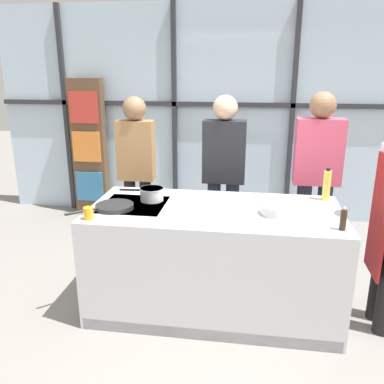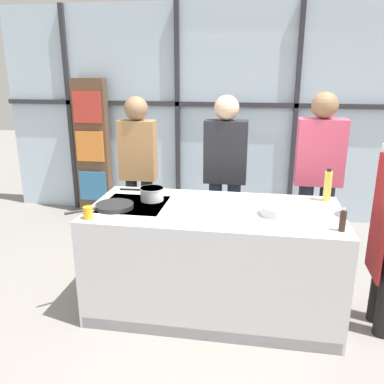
% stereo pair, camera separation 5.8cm
% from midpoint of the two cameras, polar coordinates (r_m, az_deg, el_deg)
% --- Properties ---
extents(ground_plane, '(18.00, 18.00, 0.00)m').
position_cam_midpoint_polar(ground_plane, '(3.72, 3.44, -15.70)').
color(ground_plane, gray).
extents(back_window_wall, '(6.40, 0.10, 2.80)m').
position_cam_midpoint_polar(back_window_wall, '(5.47, 6.41, 10.72)').
color(back_window_wall, silver).
rests_on(back_window_wall, ground_plane).
extents(bookshelf, '(0.46, 0.19, 1.87)m').
position_cam_midpoint_polar(bookshelf, '(5.81, -13.50, 6.06)').
color(bookshelf, brown).
rests_on(bookshelf, ground_plane).
extents(demo_island, '(2.05, 0.96, 0.91)m').
position_cam_midpoint_polar(demo_island, '(3.49, 3.55, -9.42)').
color(demo_island, silver).
rests_on(demo_island, ground_plane).
extents(spectator_far_left, '(0.38, 0.24, 1.73)m').
position_cam_midpoint_polar(spectator_far_left, '(4.33, -7.17, 3.72)').
color(spectator_far_left, black).
rests_on(spectator_far_left, ground_plane).
extents(spectator_center_left, '(0.43, 0.25, 1.75)m').
position_cam_midpoint_polar(spectator_center_left, '(4.17, 5.08, 3.16)').
color(spectator_center_left, '#232838').
rests_on(spectator_center_left, ground_plane).
extents(spectator_center_right, '(0.46, 0.25, 1.79)m').
position_cam_midpoint_polar(spectator_center_right, '(4.20, 17.72, 2.72)').
color(spectator_center_right, '#232838').
rests_on(spectator_center_right, ground_plane).
extents(frying_pan, '(0.47, 0.42, 0.04)m').
position_cam_midpoint_polar(frying_pan, '(3.36, -10.46, -1.94)').
color(frying_pan, '#232326').
rests_on(frying_pan, demo_island).
extents(saucepan, '(0.38, 0.21, 0.11)m').
position_cam_midpoint_polar(saucepan, '(3.50, -5.21, -0.22)').
color(saucepan, silver).
rests_on(saucepan, demo_island).
extents(white_plate, '(0.24, 0.24, 0.01)m').
position_cam_midpoint_polar(white_plate, '(3.46, 11.48, -1.68)').
color(white_plate, white).
rests_on(white_plate, demo_island).
extents(mixing_bowl, '(0.25, 0.25, 0.07)m').
position_cam_midpoint_polar(mixing_bowl, '(3.23, 12.25, -2.49)').
color(mixing_bowl, silver).
rests_on(mixing_bowl, demo_island).
extents(oil_bottle, '(0.06, 0.06, 0.28)m').
position_cam_midpoint_polar(oil_bottle, '(3.65, 18.93, 0.83)').
color(oil_bottle, '#E0CC4C').
rests_on(oil_bottle, demo_island).
extents(pepper_grinder, '(0.05, 0.05, 0.17)m').
position_cam_midpoint_polar(pepper_grinder, '(3.04, 20.92, -3.75)').
color(pepper_grinder, '#332319').
rests_on(pepper_grinder, demo_island).
extents(juice_glass_near, '(0.07, 0.07, 0.09)m').
position_cam_midpoint_polar(juice_glass_near, '(3.17, -13.87, -2.83)').
color(juice_glass_near, orange).
rests_on(juice_glass_near, demo_island).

